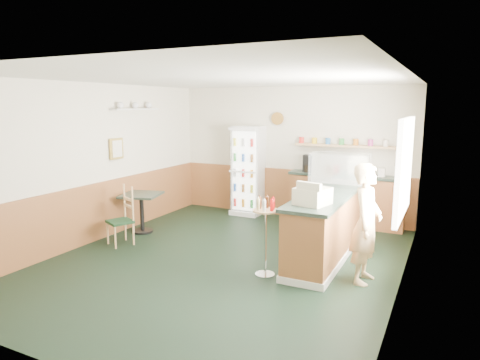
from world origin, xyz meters
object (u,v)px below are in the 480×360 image
Objects in this scene: drinks_fridge at (248,171)px; cafe_table at (142,205)px; cash_register at (313,196)px; shopkeeper at (366,224)px; cafe_chair at (123,213)px; condiment_stand at (265,226)px; display_case at (340,170)px.

drinks_fridge is 2.44m from cafe_table.
cash_register is 0.78m from shopkeeper.
shopkeeper is (0.70, 0.12, -0.33)m from cash_register.
cafe_chair reaches higher than cafe_table.
drinks_fridge is 3.41m from condiment_stand.
display_case is at bearing 50.30° from cafe_chair.
drinks_fridge is 3.90m from shopkeeper.
condiment_stand is (-0.57, -1.79, -0.57)m from display_case.
cafe_table is (-3.40, 0.59, -0.61)m from cash_register.
cash_register is at bearing 102.93° from shopkeeper.
drinks_fridge reaches higher than cafe_chair.
cash_register is (2.23, -2.69, 0.18)m from drinks_fridge.
cafe_chair is at bearing -154.33° from display_case.
cash_register is at bearing -50.26° from drinks_fridge.
display_case reaches higher than cafe_table.
condiment_stand is at bearing -139.60° from cash_register.
display_case is 0.87× the size of condiment_stand.
condiment_stand is at bearing 20.01° from cafe_chair.
drinks_fridge is 3.50m from cash_register.
drinks_fridge is 4.57× the size of cash_register.
cafe_table is at bearing -164.74° from display_case.
display_case is 3.61m from cafe_table.
cafe_table is at bearing 125.66° from cafe_chair.
cafe_table is at bearing 163.03° from condiment_stand.
cafe_chair is at bearing -110.76° from drinks_fridge.
cafe_chair is (-3.27, -0.06, -0.60)m from cash_register.
cash_register reaches higher than cafe_chair.
cash_register is at bearing 26.07° from condiment_stand.
shopkeeper is 4.14m from cafe_table.
display_case is (2.23, -1.17, 0.33)m from drinks_fridge.
cafe_table is at bearing -119.06° from drinks_fridge.
cash_register is 3.50m from cafe_table.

